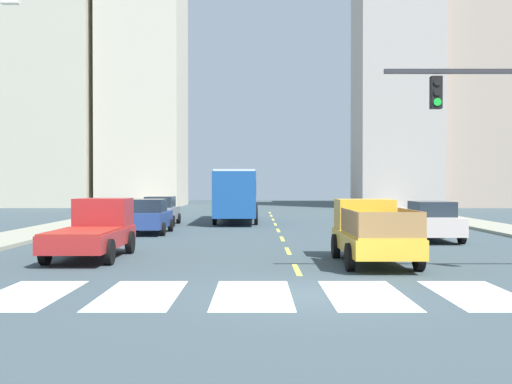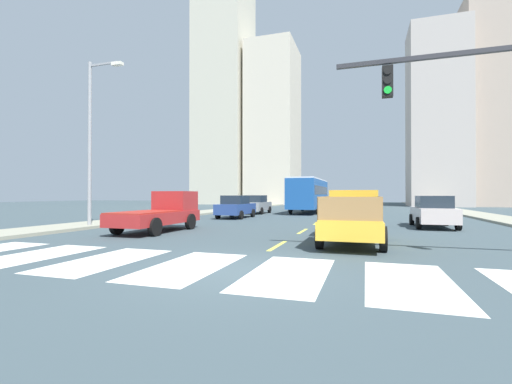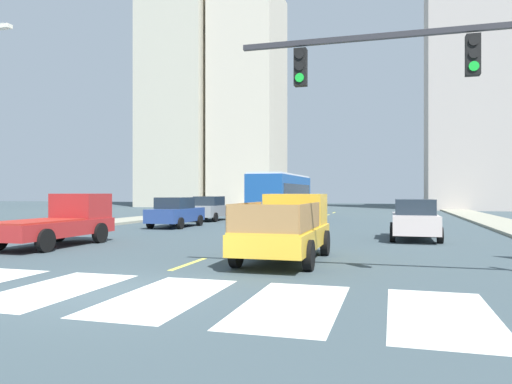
{
  "view_description": "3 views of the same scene",
  "coord_description": "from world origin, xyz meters",
  "px_view_note": "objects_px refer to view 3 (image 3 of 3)",
  "views": [
    {
      "loc": [
        -1.18,
        -13.76,
        2.48
      ],
      "look_at": [
        -1.29,
        15.35,
        2.09
      ],
      "focal_mm": 43.39,
      "sensor_mm": 36.0,
      "label": 1
    },
    {
      "loc": [
        2.92,
        -7.63,
        1.78
      ],
      "look_at": [
        -2.25,
        8.57,
        1.91
      ],
      "focal_mm": 24.12,
      "sensor_mm": 36.0,
      "label": 2
    },
    {
      "loc": [
        5.5,
        -8.41,
        2.02
      ],
      "look_at": [
        0.25,
        10.04,
        2.02
      ],
      "focal_mm": 33.65,
      "sensor_mm": 36.0,
      "label": 3
    }
  ],
  "objects_px": {
    "sedan_mid": "(415,219)",
    "city_bus": "(282,193)",
    "pickup_dark": "(61,221)",
    "sedan_near_right": "(176,212)",
    "sedan_near_left": "(210,208)",
    "pickup_stakebed": "(288,228)"
  },
  "relations": [
    {
      "from": "pickup_dark",
      "to": "sedan_near_left",
      "type": "height_order",
      "value": "pickup_dark"
    },
    {
      "from": "pickup_dark",
      "to": "city_bus",
      "type": "bearing_deg",
      "value": 75.66
    },
    {
      "from": "sedan_near_right",
      "to": "sedan_near_left",
      "type": "bearing_deg",
      "value": 92.01
    },
    {
      "from": "pickup_stakebed",
      "to": "sedan_mid",
      "type": "xyz_separation_m",
      "value": [
        3.95,
        7.27,
        -0.08
      ]
    },
    {
      "from": "sedan_near_right",
      "to": "city_bus",
      "type": "bearing_deg",
      "value": 65.41
    },
    {
      "from": "city_bus",
      "to": "sedan_mid",
      "type": "relative_size",
      "value": 2.45
    },
    {
      "from": "city_bus",
      "to": "sedan_mid",
      "type": "bearing_deg",
      "value": -55.44
    },
    {
      "from": "pickup_stakebed",
      "to": "sedan_near_left",
      "type": "distance_m",
      "value": 19.88
    },
    {
      "from": "pickup_stakebed",
      "to": "sedan_near_left",
      "type": "height_order",
      "value": "pickup_stakebed"
    },
    {
      "from": "pickup_stakebed",
      "to": "sedan_mid",
      "type": "height_order",
      "value": "pickup_stakebed"
    },
    {
      "from": "pickup_dark",
      "to": "sedan_near_right",
      "type": "relative_size",
      "value": 1.18
    },
    {
      "from": "sedan_mid",
      "to": "city_bus",
      "type": "bearing_deg",
      "value": 121.38
    },
    {
      "from": "pickup_stakebed",
      "to": "city_bus",
      "type": "xyz_separation_m",
      "value": [
        -4.89,
        20.73,
        1.02
      ]
    },
    {
      "from": "sedan_near_left",
      "to": "sedan_mid",
      "type": "height_order",
      "value": "same"
    },
    {
      "from": "pickup_dark",
      "to": "sedan_mid",
      "type": "relative_size",
      "value": 1.18
    },
    {
      "from": "sedan_near_left",
      "to": "sedan_mid",
      "type": "xyz_separation_m",
      "value": [
        13.33,
        -10.25,
        0.0
      ]
    },
    {
      "from": "pickup_dark",
      "to": "sedan_near_left",
      "type": "relative_size",
      "value": 1.18
    },
    {
      "from": "sedan_near_right",
      "to": "sedan_mid",
      "type": "xyz_separation_m",
      "value": [
        12.93,
        -3.86,
        0.0
      ]
    },
    {
      "from": "pickup_stakebed",
      "to": "sedan_near_right",
      "type": "height_order",
      "value": "pickup_stakebed"
    },
    {
      "from": "sedan_near_left",
      "to": "sedan_mid",
      "type": "distance_m",
      "value": 16.82
    },
    {
      "from": "sedan_near_left",
      "to": "city_bus",
      "type": "bearing_deg",
      "value": 38.24
    },
    {
      "from": "pickup_dark",
      "to": "sedan_near_right",
      "type": "height_order",
      "value": "pickup_dark"
    }
  ]
}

